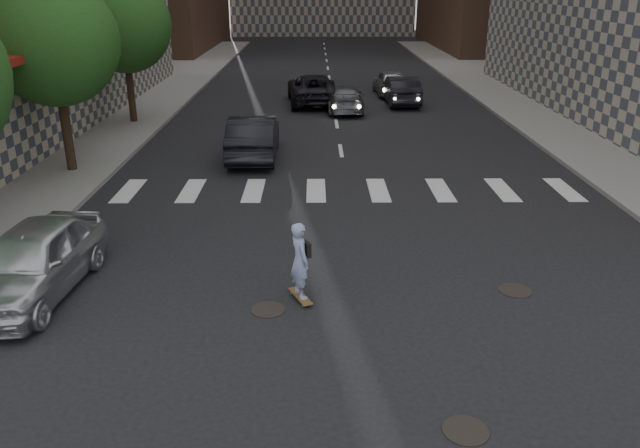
{
  "coord_description": "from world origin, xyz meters",
  "views": [
    {
      "loc": [
        -1.04,
        -10.02,
        6.27
      ],
      "look_at": [
        -0.93,
        2.7,
        1.3
      ],
      "focal_mm": 35.0,
      "sensor_mm": 36.0,
      "label": 1
    }
  ],
  "objects_px": {
    "silver_sedan": "(33,261)",
    "traffic_car_a": "(254,137)",
    "traffic_car_d": "(391,82)",
    "traffic_car_c": "(313,89)",
    "skateboarder": "(300,260)",
    "traffic_car_e": "(401,90)",
    "traffic_car_b": "(344,99)",
    "tree_b": "(55,34)",
    "tree_c": "(125,20)"
  },
  "relations": [
    {
      "from": "traffic_car_e",
      "to": "traffic_car_a",
      "type": "bearing_deg",
      "value": 56.14
    },
    {
      "from": "tree_b",
      "to": "traffic_car_c",
      "type": "xyz_separation_m",
      "value": [
        8.36,
        13.02,
        -3.86
      ]
    },
    {
      "from": "traffic_car_a",
      "to": "traffic_car_b",
      "type": "xyz_separation_m",
      "value": [
        3.83,
        9.0,
        -0.16
      ]
    },
    {
      "from": "skateboarder",
      "to": "traffic_car_c",
      "type": "height_order",
      "value": "skateboarder"
    },
    {
      "from": "silver_sedan",
      "to": "traffic_car_c",
      "type": "bearing_deg",
      "value": 79.32
    },
    {
      "from": "tree_b",
      "to": "silver_sedan",
      "type": "bearing_deg",
      "value": -74.96
    },
    {
      "from": "tree_c",
      "to": "traffic_car_d",
      "type": "relative_size",
      "value": 1.51
    },
    {
      "from": "tree_c",
      "to": "skateboarder",
      "type": "bearing_deg",
      "value": -65.14
    },
    {
      "from": "traffic_car_b",
      "to": "traffic_car_a",
      "type": "bearing_deg",
      "value": 65.15
    },
    {
      "from": "tree_c",
      "to": "skateboarder",
      "type": "relative_size",
      "value": 3.8
    },
    {
      "from": "tree_c",
      "to": "traffic_car_d",
      "type": "bearing_deg",
      "value": 31.13
    },
    {
      "from": "skateboarder",
      "to": "traffic_car_d",
      "type": "relative_size",
      "value": 0.4
    },
    {
      "from": "traffic_car_a",
      "to": "traffic_car_b",
      "type": "bearing_deg",
      "value": -113.87
    },
    {
      "from": "silver_sedan",
      "to": "traffic_car_c",
      "type": "distance_m",
      "value": 22.93
    },
    {
      "from": "traffic_car_a",
      "to": "traffic_car_b",
      "type": "relative_size",
      "value": 1.09
    },
    {
      "from": "traffic_car_d",
      "to": "silver_sedan",
      "type": "bearing_deg",
      "value": 65.44
    },
    {
      "from": "traffic_car_b",
      "to": "traffic_car_c",
      "type": "bearing_deg",
      "value": -55.31
    },
    {
      "from": "traffic_car_b",
      "to": "traffic_car_d",
      "type": "height_order",
      "value": "traffic_car_d"
    },
    {
      "from": "silver_sedan",
      "to": "traffic_car_a",
      "type": "xyz_separation_m",
      "value": [
        3.67,
        11.0,
        0.04
      ]
    },
    {
      "from": "traffic_car_d",
      "to": "traffic_car_e",
      "type": "height_order",
      "value": "traffic_car_e"
    },
    {
      "from": "traffic_car_b",
      "to": "traffic_car_d",
      "type": "relative_size",
      "value": 1.03
    },
    {
      "from": "traffic_car_a",
      "to": "traffic_car_c",
      "type": "height_order",
      "value": "traffic_car_a"
    },
    {
      "from": "traffic_car_b",
      "to": "tree_c",
      "type": "bearing_deg",
      "value": 14.25
    },
    {
      "from": "traffic_car_c",
      "to": "traffic_car_d",
      "type": "height_order",
      "value": "traffic_car_c"
    },
    {
      "from": "tree_b",
      "to": "tree_c",
      "type": "distance_m",
      "value": 8.0
    },
    {
      "from": "tree_c",
      "to": "traffic_car_c",
      "type": "relative_size",
      "value": 1.16
    },
    {
      "from": "traffic_car_c",
      "to": "traffic_car_e",
      "type": "relative_size",
      "value": 1.25
    },
    {
      "from": "tree_c",
      "to": "traffic_car_d",
      "type": "height_order",
      "value": "tree_c"
    },
    {
      "from": "tree_b",
      "to": "traffic_car_d",
      "type": "height_order",
      "value": "tree_b"
    },
    {
      "from": "skateboarder",
      "to": "traffic_car_a",
      "type": "xyz_separation_m",
      "value": [
        -1.98,
        11.35,
        -0.1
      ]
    },
    {
      "from": "traffic_car_a",
      "to": "traffic_car_d",
      "type": "distance_m",
      "value": 15.47
    },
    {
      "from": "traffic_car_c",
      "to": "traffic_car_b",
      "type": "bearing_deg",
      "value": 121.85
    },
    {
      "from": "traffic_car_d",
      "to": "traffic_car_e",
      "type": "bearing_deg",
      "value": 92.47
    },
    {
      "from": "traffic_car_b",
      "to": "traffic_car_c",
      "type": "relative_size",
      "value": 0.79
    },
    {
      "from": "skateboarder",
      "to": "traffic_car_e",
      "type": "xyz_separation_m",
      "value": [
        5.0,
        22.35,
        -0.16
      ]
    },
    {
      "from": "tree_b",
      "to": "traffic_car_e",
      "type": "height_order",
      "value": "tree_b"
    },
    {
      "from": "skateboarder",
      "to": "silver_sedan",
      "type": "height_order",
      "value": "skateboarder"
    },
    {
      "from": "silver_sedan",
      "to": "traffic_car_a",
      "type": "height_order",
      "value": "traffic_car_a"
    },
    {
      "from": "tree_b",
      "to": "tree_c",
      "type": "relative_size",
      "value": 1.0
    },
    {
      "from": "tree_c",
      "to": "traffic_car_c",
      "type": "height_order",
      "value": "tree_c"
    },
    {
      "from": "silver_sedan",
      "to": "traffic_car_b",
      "type": "relative_size",
      "value": 1.0
    },
    {
      "from": "skateboarder",
      "to": "traffic_car_e",
      "type": "bearing_deg",
      "value": 53.33
    },
    {
      "from": "skateboarder",
      "to": "silver_sedan",
      "type": "distance_m",
      "value": 5.66
    },
    {
      "from": "tree_c",
      "to": "traffic_car_c",
      "type": "distance_m",
      "value": 10.49
    },
    {
      "from": "traffic_car_d",
      "to": "traffic_car_c",
      "type": "bearing_deg",
      "value": 29.55
    },
    {
      "from": "traffic_car_a",
      "to": "traffic_car_b",
      "type": "height_order",
      "value": "traffic_car_a"
    },
    {
      "from": "tree_b",
      "to": "traffic_car_c",
      "type": "distance_m",
      "value": 15.95
    },
    {
      "from": "traffic_car_d",
      "to": "tree_b",
      "type": "bearing_deg",
      "value": 48.92
    },
    {
      "from": "tree_b",
      "to": "tree_c",
      "type": "height_order",
      "value": "same"
    },
    {
      "from": "tree_b",
      "to": "traffic_car_c",
      "type": "bearing_deg",
      "value": 57.3
    }
  ]
}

